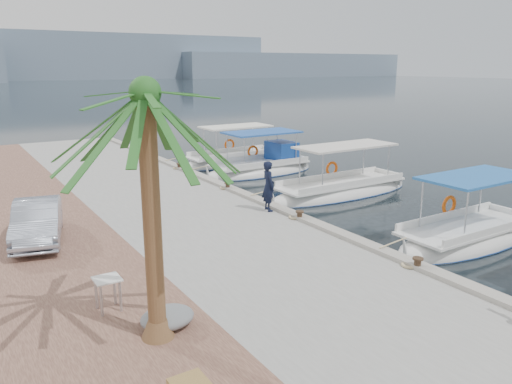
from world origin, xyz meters
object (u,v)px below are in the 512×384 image
fishing_caique_b (467,240)px  fishing_caique_e (234,162)px  fishing_caique_d (261,170)px  fisherman (268,186)px  parked_car (37,221)px  date_palm (145,95)px  fishing_caique_c (340,192)px

fishing_caique_b → fishing_caique_e: size_ratio=0.94×
fishing_caique_b → fishing_caique_d: (0.21, 12.64, 0.07)m
fisherman → parked_car: fisherman is taller
fishing_caique_d → fishing_caique_e: same height
fisherman → date_palm: bearing=142.9°
fishing_caique_e → fishing_caique_c: bearing=-86.8°
fishing_caique_e → parked_car: size_ratio=1.82×
fishing_caique_b → parked_car: fishing_caique_b is taller
date_palm → fisherman: bearing=42.5°
parked_car → fishing_caique_e: bearing=50.8°
fishing_caique_c → fisherman: bearing=-161.2°
fisherman → fishing_caique_b: bearing=-129.9°
fisherman → parked_car: (-7.59, 1.04, -0.31)m
fishing_caique_b → fishing_caique_e: same height
parked_car → date_palm: bearing=-69.1°
parked_car → fisherman: bearing=5.3°
fishing_caique_b → date_palm: size_ratio=1.12×
date_palm → fishing_caique_c: bearing=33.8°
fishing_caique_d → fisherman: bearing=-121.1°
fishing_caique_e → fisherman: (-4.51, -10.40, 1.28)m
fishing_caique_e → date_palm: bearing=-124.0°
fishing_caique_c → fishing_caique_d: 5.78m
fishing_caique_b → parked_car: 13.45m
date_palm → fishing_caique_d: bearing=50.6°
fishing_caique_d → date_palm: date_palm is taller
fishing_caique_b → fishing_caique_e: bearing=89.2°
fishing_caique_d → parked_car: (-12.09, -6.43, 0.90)m
fishing_caique_e → date_palm: 20.49m
fishing_caique_c → fisherman: fisherman is taller
fishing_caique_e → parked_car: fishing_caique_e is taller
fishing_caique_d → parked_car: size_ratio=1.76×
fishing_caique_e → date_palm: (-11.12, -16.47, 4.98)m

